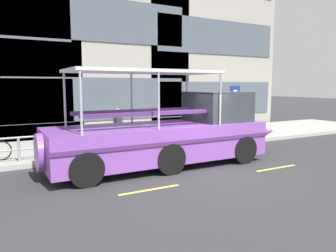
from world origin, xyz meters
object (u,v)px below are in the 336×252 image
parking_sign (234,103)px  pedestrian_mid_left (118,124)px  pedestrian_near_bow (189,119)px  duck_tour_boat (173,134)px

parking_sign → pedestrian_mid_left: parking_sign is taller
pedestrian_near_bow → duck_tour_boat: bearing=-128.8°
parking_sign → pedestrian_mid_left: bearing=176.3°
parking_sign → pedestrian_near_bow: parking_sign is taller
parking_sign → pedestrian_near_bow: bearing=146.3°
parking_sign → pedestrian_near_bow: 2.40m
pedestrian_near_bow → parking_sign: bearing=-33.7°
parking_sign → pedestrian_mid_left: size_ratio=1.55×
duck_tour_boat → pedestrian_near_bow: (3.06, 3.80, 0.02)m
duck_tour_boat → pedestrian_near_bow: bearing=51.2°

